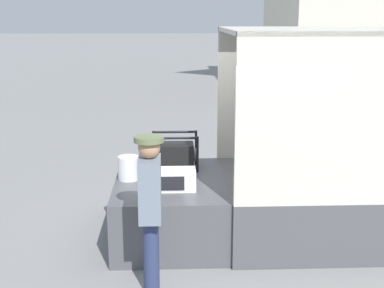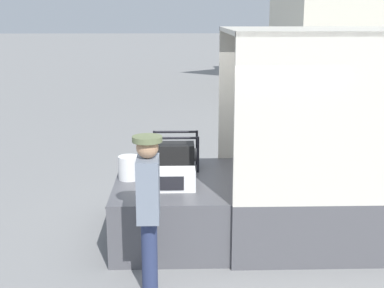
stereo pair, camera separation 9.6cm
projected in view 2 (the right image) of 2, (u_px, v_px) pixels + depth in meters
ground_plane at (223, 234)px, 7.66m from camera, size 160.00×160.00×0.00m
tailgate_deck at (170, 207)px, 7.54m from camera, size 1.51×2.16×0.83m
microwave at (175, 179)px, 6.99m from camera, size 0.54×0.35×0.27m
portable_generator at (177, 155)px, 7.90m from camera, size 0.68×0.45×0.53m
orange_bucket at (129, 168)px, 7.40m from camera, size 0.29×0.29×0.33m
worker_person at (148, 197)px, 5.83m from camera, size 0.32×0.44×1.80m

